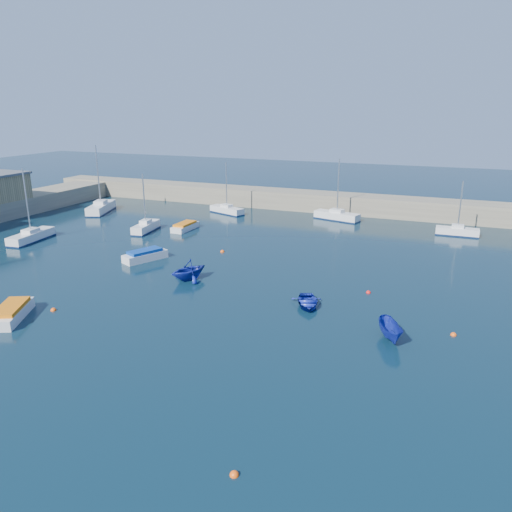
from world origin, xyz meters
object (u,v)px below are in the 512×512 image
at_px(sailboat_4, 101,207).
at_px(dinghy_left, 188,270).
at_px(motorboat_0, 12,312).
at_px(dinghy_right, 391,331).
at_px(sailboat_6, 337,216).
at_px(sailboat_7, 457,231).
at_px(dinghy_center, 307,302).
at_px(motorboat_2, 185,226).
at_px(motorboat_1, 145,255).
at_px(sailboat_3, 146,227).
at_px(sailboat_5, 227,210).
at_px(sailboat_2, 31,236).

xyz_separation_m(sailboat_4, dinghy_left, (26.28, -20.86, 0.25)).
relative_size(motorboat_0, dinghy_right, 1.53).
xyz_separation_m(sailboat_6, sailboat_7, (15.24, -2.93, -0.06)).
xyz_separation_m(sailboat_4, dinghy_center, (37.82, -22.79, -0.33)).
bearing_deg(motorboat_2, motorboat_1, -77.37).
bearing_deg(sailboat_7, sailboat_3, 108.35).
relative_size(sailboat_7, motorboat_2, 1.45).
height_order(dinghy_center, dinghy_left, dinghy_left).
distance_m(sailboat_5, dinghy_left, 28.33).
distance_m(sailboat_2, sailboat_3, 12.95).
relative_size(sailboat_5, motorboat_1, 1.56).
distance_m(sailboat_2, dinghy_right, 42.73).
height_order(sailboat_3, dinghy_right, sailboat_3).
bearing_deg(sailboat_6, sailboat_4, 118.41).
bearing_deg(sailboat_5, motorboat_0, -157.51).
bearing_deg(dinghy_left, motorboat_0, -96.33).
bearing_deg(dinghy_right, sailboat_2, 142.85).
bearing_deg(sailboat_4, motorboat_0, -80.23).
bearing_deg(dinghy_left, sailboat_6, 102.78).
xyz_separation_m(sailboat_6, motorboat_1, (-13.50, -25.24, -0.08)).
height_order(sailboat_2, dinghy_center, sailboat_2).
bearing_deg(sailboat_2, sailboat_3, 35.62).
height_order(sailboat_5, dinghy_left, sailboat_5).
distance_m(dinghy_center, dinghy_left, 11.71).
bearing_deg(dinghy_left, sailboat_3, 160.91).
height_order(sailboat_3, motorboat_1, sailboat_3).
relative_size(sailboat_2, dinghy_right, 2.53).
relative_size(sailboat_6, sailboat_7, 1.26).
relative_size(sailboat_4, dinghy_left, 2.70).
relative_size(motorboat_2, dinghy_left, 1.27).
bearing_deg(motorboat_2, motorboat_0, -85.52).
distance_m(sailboat_4, sailboat_7, 48.35).
relative_size(sailboat_4, dinghy_right, 2.95).
height_order(sailboat_3, sailboat_4, sailboat_4).
relative_size(motorboat_2, dinghy_center, 1.33).
xyz_separation_m(motorboat_0, dinghy_center, (19.22, 10.37, -0.15)).
relative_size(sailboat_3, sailboat_7, 1.09).
distance_m(sailboat_7, dinghy_center, 29.54).
bearing_deg(motorboat_2, dinghy_right, -36.99).
xyz_separation_m(sailboat_4, sailboat_5, (17.31, 6.01, -0.15)).
relative_size(sailboat_6, motorboat_1, 1.74).
bearing_deg(sailboat_5, dinghy_left, -140.92).
distance_m(sailboat_3, motorboat_1, 12.14).
xyz_separation_m(dinghy_center, dinghy_right, (6.72, -3.45, 0.28)).
xyz_separation_m(sailboat_5, motorboat_1, (2.05, -23.42, -0.02)).
bearing_deg(sailboat_3, sailboat_7, 10.69).
bearing_deg(dinghy_center, dinghy_right, -47.82).
xyz_separation_m(sailboat_4, motorboat_1, (19.36, -17.41, -0.17)).
relative_size(motorboat_0, dinghy_left, 1.40).
distance_m(sailboat_6, dinghy_center, 31.02).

